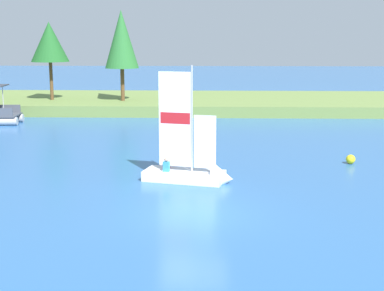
{
  "coord_description": "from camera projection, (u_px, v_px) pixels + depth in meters",
  "views": [
    {
      "loc": [
        0.58,
        -20.06,
        6.58
      ],
      "look_at": [
        -0.29,
        7.06,
        1.2
      ],
      "focal_mm": 52.51,
      "sensor_mm": 36.0,
      "label": 1
    }
  ],
  "objects": [
    {
      "name": "ground_plane",
      "position": [
        194.0,
        214.0,
        20.96
      ],
      "size": [
        200.0,
        200.0,
        0.0
      ],
      "primitive_type": "plane",
      "color": "#2D609E"
    },
    {
      "name": "shore_bank",
      "position": [
        204.0,
        103.0,
        51.3
      ],
      "size": [
        80.0,
        13.17,
        0.91
      ],
      "primitive_type": "cube",
      "color": "olive",
      "rests_on": "ground"
    },
    {
      "name": "shoreline_tree_midleft",
      "position": [
        49.0,
        42.0,
        48.58
      ],
      "size": [
        3.28,
        3.28,
        6.75
      ],
      "color": "brown",
      "rests_on": "shore_bank"
    },
    {
      "name": "shoreline_tree_centre",
      "position": [
        121.0,
        39.0,
        47.9
      ],
      "size": [
        2.9,
        2.9,
        7.74
      ],
      "color": "brown",
      "rests_on": "shore_bank"
    },
    {
      "name": "sailboat",
      "position": [
        198.0,
        173.0,
        25.47
      ],
      "size": [
        4.32,
        2.36,
        5.7
      ],
      "rotation": [
        0.0,
        0.0,
        -0.25
      ],
      "color": "white",
      "rests_on": "ground"
    },
    {
      "name": "channel_buoy",
      "position": [
        351.0,
        159.0,
        29.0
      ],
      "size": [
        0.48,
        0.48,
        0.48
      ],
      "primitive_type": "sphere",
      "color": "yellow",
      "rests_on": "ground"
    }
  ]
}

